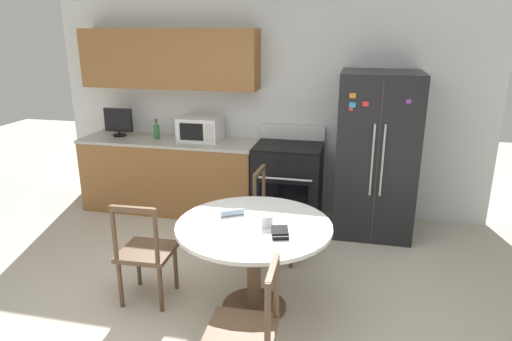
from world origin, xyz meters
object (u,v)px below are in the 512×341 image
(candle_glass, at_px, (267,222))
(oven_range, at_px, (288,183))
(counter_bottle, at_px, (157,131))
(dining_chair_near, at_px, (246,333))
(countertop_tv, at_px, (118,121))
(wallet, at_px, (280,233))
(refrigerator, at_px, (376,155))
(dining_chair_far, at_px, (275,216))
(microwave, at_px, (201,128))
(dining_chair_left, at_px, (146,253))

(candle_glass, bearing_deg, oven_range, 93.80)
(counter_bottle, xyz_separation_m, dining_chair_near, (1.79, -2.74, -0.56))
(countertop_tv, xyz_separation_m, candle_glass, (2.26, -1.90, -0.30))
(oven_range, relative_size, candle_glass, 11.46)
(countertop_tv, distance_m, wallet, 3.17)
(refrigerator, relative_size, oven_range, 1.63)
(countertop_tv, bearing_deg, wallet, -40.81)
(dining_chair_far, xyz_separation_m, wallet, (0.23, -1.07, 0.34))
(wallet, bearing_deg, candle_glass, 129.11)
(countertop_tv, relative_size, candle_glass, 3.76)
(dining_chair_near, bearing_deg, refrigerator, -18.90)
(microwave, relative_size, countertop_tv, 1.37)
(counter_bottle, xyz_separation_m, candle_glass, (1.74, -1.87, -0.21))
(dining_chair_near, relative_size, candle_glass, 9.57)
(dining_chair_left, bearing_deg, oven_range, 62.93)
(dining_chair_near, relative_size, dining_chair_far, 1.00)
(microwave, distance_m, candle_glass, 2.28)
(microwave, height_order, candle_glass, microwave)
(oven_range, relative_size, wallet, 6.96)
(counter_bottle, xyz_separation_m, dining_chair_left, (0.74, -1.93, -0.56))
(countertop_tv, relative_size, dining_chair_near, 0.39)
(dining_chair_far, distance_m, wallet, 1.15)
(dining_chair_left, xyz_separation_m, candle_glass, (1.00, 0.06, 0.35))
(counter_bottle, relative_size, wallet, 1.54)
(dining_chair_left, bearing_deg, countertop_tv, 120.39)
(countertop_tv, height_order, wallet, countertop_tv)
(oven_range, xyz_separation_m, microwave, (-1.08, 0.09, 0.57))
(oven_range, xyz_separation_m, counter_bottle, (-1.62, 0.03, 0.52))
(refrigerator, height_order, dining_chair_far, refrigerator)
(counter_bottle, relative_size, candle_glass, 2.54)
(oven_range, xyz_separation_m, dining_chair_left, (-0.88, -1.90, -0.03))
(wallet, bearing_deg, microwave, 122.51)
(counter_bottle, height_order, dining_chair_far, counter_bottle)
(counter_bottle, bearing_deg, refrigerator, -1.98)
(refrigerator, height_order, candle_glass, refrigerator)
(refrigerator, relative_size, candle_glass, 18.71)
(microwave, relative_size, candle_glass, 5.16)
(dining_chair_far, bearing_deg, refrigerator, 135.20)
(oven_range, xyz_separation_m, candle_glass, (0.12, -1.84, 0.32))
(countertop_tv, height_order, candle_glass, countertop_tv)
(countertop_tv, height_order, counter_bottle, countertop_tv)
(dining_chair_far, height_order, candle_glass, dining_chair_far)
(microwave, bearing_deg, dining_chair_near, -65.94)
(counter_bottle, bearing_deg, oven_range, -1.10)
(candle_glass, bearing_deg, counter_bottle, 132.97)
(refrigerator, height_order, dining_chair_left, refrigerator)
(countertop_tv, distance_m, dining_chair_far, 2.46)
(wallet, bearing_deg, refrigerator, 69.86)
(refrigerator, height_order, oven_range, refrigerator)
(refrigerator, relative_size, countertop_tv, 4.97)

